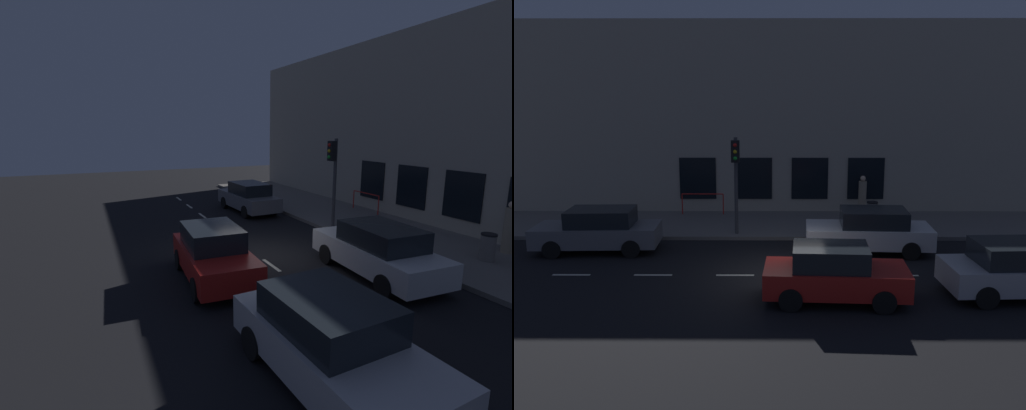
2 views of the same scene
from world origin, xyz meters
TOP-DOWN VIEW (x-y plane):
  - ground_plane at (0.00, 0.00)m, footprint 60.00×60.00m
  - sidewalk at (6.25, 0.00)m, footprint 4.50×32.00m
  - building_facade at (8.80, 0.00)m, footprint 0.65×32.00m
  - lane_centre_line at (0.00, -1.00)m, footprint 0.12×27.20m
  - traffic_light at (4.40, 1.85)m, footprint 0.49×0.32m
  - parked_car_0 at (2.51, -3.06)m, footprint 2.08×4.53m
  - parked_car_1 at (2.54, 6.71)m, footprint 1.97×4.46m
  - parked_car_2 at (-2.06, -1.28)m, footprint 1.98×4.02m
  - parked_car_3 at (-1.67, -6.49)m, footprint 2.09×4.25m
  - pedestrian_0 at (7.77, -3.67)m, footprint 0.45×0.45m
  - trash_bin at (6.40, -3.88)m, footprint 0.47×0.47m
  - red_railing at (7.86, 3.64)m, footprint 0.05×1.94m

SIDE VIEW (x-z plane):
  - ground_plane at x=0.00m, z-range 0.00..0.00m
  - lane_centre_line at x=0.00m, z-range 0.00..0.01m
  - sidewalk at x=6.25m, z-range 0.00..0.15m
  - trash_bin at x=6.40m, z-range 0.15..1.05m
  - parked_car_2 at x=-2.06m, z-range 0.00..1.58m
  - parked_car_1 at x=2.54m, z-range 0.00..1.58m
  - parked_car_3 at x=-1.67m, z-range 0.00..1.58m
  - parked_car_0 at x=2.51m, z-range 0.00..1.58m
  - red_railing at x=7.86m, z-range 0.37..1.35m
  - pedestrian_0 at x=7.77m, z-range 0.09..1.90m
  - traffic_light at x=4.40m, z-range 0.84..4.66m
  - building_facade at x=8.80m, z-range -0.01..8.84m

